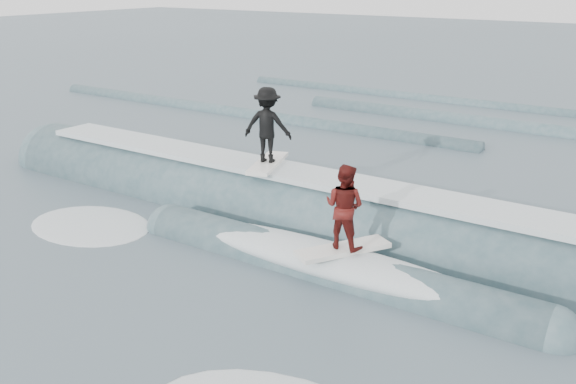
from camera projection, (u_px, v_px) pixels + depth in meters
The scene contains 6 objects.
ground at pixel (176, 300), 12.33m from camera, with size 160.00×160.00×0.00m, color #40545D.
breaking_wave at pixel (312, 227), 15.77m from camera, with size 22.45×4.01×2.46m.
surfer_black at pixel (268, 127), 16.09m from camera, with size 1.38×2.07×2.00m.
surfer_red at pixel (344, 211), 12.80m from camera, with size 1.49×2.00×1.85m.
whitewater at pixel (104, 341), 10.95m from camera, with size 12.14×8.93×0.10m.
far_swells at pixel (417, 119), 27.56m from camera, with size 34.67×8.65×0.80m.
Camera 1 is at (7.95, -7.90, 5.96)m, focal length 40.00 mm.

